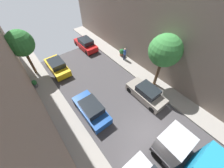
# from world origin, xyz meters

# --- Properties ---
(ground) EXTENTS (32.00, 32.00, 0.00)m
(ground) POSITION_xyz_m (0.00, 0.00, 0.00)
(ground) COLOR #423F42
(sidewalk_right) EXTENTS (2.00, 44.00, 0.15)m
(sidewalk_right) POSITION_xyz_m (5.00, 0.00, 0.07)
(sidewalk_right) COLOR gray
(sidewalk_right) RESTS_ON ground
(parked_car_left_3) EXTENTS (1.78, 4.20, 1.57)m
(parked_car_left_3) POSITION_xyz_m (-2.70, 5.00, 0.72)
(parked_car_left_3) COLOR #194799
(parked_car_left_3) RESTS_ON ground
(parked_car_left_4) EXTENTS (1.78, 4.20, 1.57)m
(parked_car_left_4) POSITION_xyz_m (-2.70, 12.84, 0.72)
(parked_car_left_4) COLOR gold
(parked_car_left_4) RESTS_ON ground
(parked_car_right_2) EXTENTS (1.78, 4.20, 1.57)m
(parked_car_right_2) POSITION_xyz_m (2.70, 3.15, 0.72)
(parked_car_right_2) COLOR gray
(parked_car_right_2) RESTS_ON ground
(parked_car_right_3) EXTENTS (1.78, 4.20, 1.57)m
(parked_car_right_3) POSITION_xyz_m (2.70, 15.10, 0.72)
(parked_car_right_3) COLOR red
(parked_car_right_3) RESTS_ON ground
(pedestrian) EXTENTS (0.40, 0.36, 1.72)m
(pedestrian) POSITION_xyz_m (5.27, 9.32, 1.07)
(pedestrian) COLOR #2D334C
(pedestrian) RESTS_ON sidewalk_right
(street_tree_0) EXTENTS (2.73, 2.73, 5.33)m
(street_tree_0) POSITION_xyz_m (-5.06, 14.12, 4.09)
(street_tree_0) COLOR brown
(street_tree_0) RESTS_ON sidewalk_left
(street_tree_1) EXTENTS (3.01, 3.01, 5.88)m
(street_tree_1) POSITION_xyz_m (4.87, 3.80, 4.49)
(street_tree_1) COLOR brown
(street_tree_1) RESTS_ON sidewalk_right
(potted_plant_0) EXTENTS (0.70, 0.70, 1.02)m
(potted_plant_0) POSITION_xyz_m (5.56, 10.21, 0.71)
(potted_plant_0) COLOR brown
(potted_plant_0) RESTS_ON sidewalk_right
(potted_plant_1) EXTENTS (0.55, 0.55, 0.89)m
(potted_plant_1) POSITION_xyz_m (-5.79, 11.69, 0.63)
(potted_plant_1) COLOR slate
(potted_plant_1) RESTS_ON sidewalk_left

